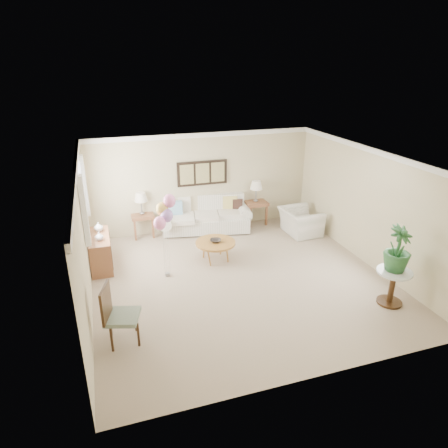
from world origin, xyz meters
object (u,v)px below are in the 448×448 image
Objects in this scene: coffee_table at (215,243)px; armchair at (300,222)px; sofa at (205,217)px; accent_chair at (117,313)px; balloon_cluster at (165,213)px.

armchair reaches higher than coffee_table.
accent_chair is at bearing -122.26° from sofa.
sofa is 1.47× the size of balloon_cluster.
accent_chair is (-2.33, -2.30, 0.13)m from coffee_table.
coffee_table is at bearing 105.15° from armchair.
balloon_cluster is (-3.77, -1.19, 1.12)m from armchair.
sofa reaches higher than coffee_table.
balloon_cluster is at bearing -161.66° from coffee_table.
coffee_table is at bearing -98.12° from sofa.
sofa reaches higher than armchair.
balloon_cluster is (1.15, 1.91, 0.90)m from accent_chair.
balloon_cluster is at bearing 105.55° from armchair.
accent_chair is (-4.92, -3.09, 0.22)m from armchair.
balloon_cluster is (-1.44, -2.20, 1.09)m from sofa.
sofa is at bearing 57.74° from accent_chair.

